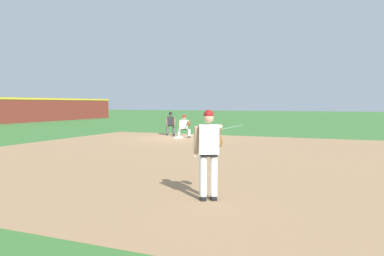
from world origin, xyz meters
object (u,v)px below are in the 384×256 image
(first_base_bag, at_px, (178,137))
(first_baseman, at_px, (184,125))
(baseball, at_px, (195,156))
(pitcher, at_px, (209,149))
(umpire, at_px, (171,123))

(first_base_bag, relative_size, first_baseman, 0.28)
(first_base_bag, distance_m, baseball, 7.65)
(pitcher, bearing_deg, umpire, 28.91)
(baseball, xyz_separation_m, umpire, (8.32, 5.06, 0.76))
(first_baseman, xyz_separation_m, umpire, (1.22, 1.49, 0.06))
(first_base_bag, bearing_deg, pitcher, -152.48)
(umpire, bearing_deg, baseball, -148.69)
(baseball, distance_m, umpire, 9.76)
(pitcher, height_order, umpire, pitcher)
(first_base_bag, xyz_separation_m, pitcher, (-12.16, -6.33, 1.01))
(pitcher, relative_size, first_baseman, 1.39)
(first_base_bag, distance_m, umpire, 2.24)
(first_base_bag, relative_size, umpire, 0.26)
(baseball, height_order, first_baseman, first_baseman)
(umpire, bearing_deg, first_baseman, -129.34)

